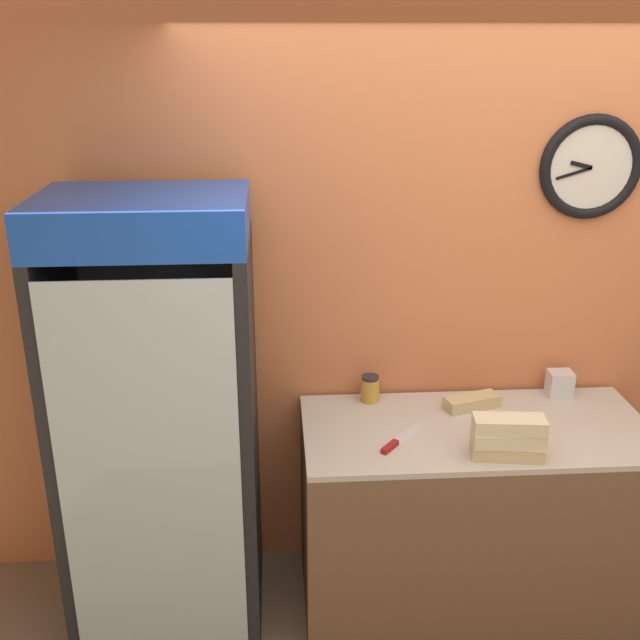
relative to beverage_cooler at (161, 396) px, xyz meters
name	(u,v)px	position (x,y,z in m)	size (l,w,h in m)	color
wall_back	(464,293)	(1.34, 0.34, 0.31)	(5.20, 0.10, 2.70)	#D17547
prep_counter	(470,514)	(1.34, -0.06, -0.60)	(1.49, 0.69, 0.89)	brown
beverage_cooler	(161,396)	(0.00, 0.00, 0.00)	(0.78, 0.67, 1.90)	black
sandwich_stack_bottom	(507,450)	(1.39, -0.31, -0.13)	(0.29, 0.15, 0.06)	tan
sandwich_stack_middle	(508,438)	(1.39, -0.31, -0.07)	(0.29, 0.13, 0.06)	beige
sandwich_stack_top	(509,424)	(1.39, -0.31, -0.01)	(0.29, 0.13, 0.06)	beige
sandwich_flat_left	(472,402)	(1.35, 0.12, -0.13)	(0.26, 0.16, 0.06)	tan
chefs_knife	(397,442)	(0.97, -0.17, -0.15)	(0.22, 0.25, 0.02)	silver
condiment_jar	(370,389)	(0.91, 0.22, -0.10)	(0.09, 0.09, 0.12)	gold
napkin_dispenser	(560,383)	(1.79, 0.22, -0.10)	(0.11, 0.09, 0.12)	silver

